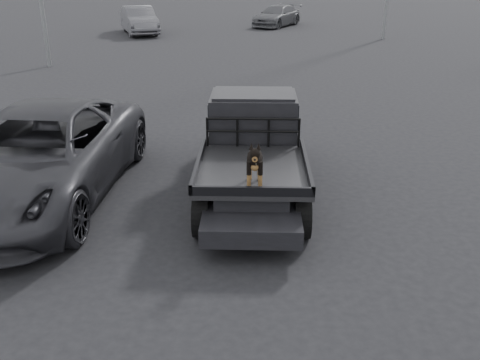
# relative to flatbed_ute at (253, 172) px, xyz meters

# --- Properties ---
(ground) EXTENTS (120.00, 120.00, 0.00)m
(ground) POSITION_rel_flatbed_ute_xyz_m (-0.52, -2.16, -0.46)
(ground) COLOR black
(ground) RESTS_ON ground
(flatbed_ute) EXTENTS (2.00, 5.40, 0.92)m
(flatbed_ute) POSITION_rel_flatbed_ute_xyz_m (0.00, 0.00, 0.00)
(flatbed_ute) COLOR black
(flatbed_ute) RESTS_ON ground
(ute_cab) EXTENTS (1.72, 1.30, 0.88)m
(ute_cab) POSITION_rel_flatbed_ute_xyz_m (0.00, 0.95, 0.90)
(ute_cab) COLOR black
(ute_cab) RESTS_ON flatbed_ute
(headache_rack) EXTENTS (1.80, 0.08, 0.55)m
(headache_rack) POSITION_rel_flatbed_ute_xyz_m (0.00, 0.20, 0.74)
(headache_rack) COLOR black
(headache_rack) RESTS_ON flatbed_ute
(dog) EXTENTS (0.32, 0.60, 0.74)m
(dog) POSITION_rel_flatbed_ute_xyz_m (0.04, -1.64, 0.83)
(dog) COLOR black
(dog) RESTS_ON flatbed_ute
(parked_suv) EXTENTS (3.10, 6.28, 1.71)m
(parked_suv) POSITION_rel_flatbed_ute_xyz_m (-4.04, -0.29, 0.40)
(parked_suv) COLOR #2A2A2F
(parked_suv) RESTS_ON ground
(distant_car_a) EXTENTS (3.24, 5.05, 1.57)m
(distant_car_a) POSITION_rel_flatbed_ute_xyz_m (-6.98, 23.33, 0.33)
(distant_car_a) COLOR #4F4F55
(distant_car_a) RESTS_ON ground
(distant_car_b) EXTENTS (3.80, 4.91, 1.33)m
(distant_car_b) POSITION_rel_flatbed_ute_xyz_m (1.37, 27.34, 0.20)
(distant_car_b) COLOR #4A4B50
(distant_car_b) RESTS_ON ground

